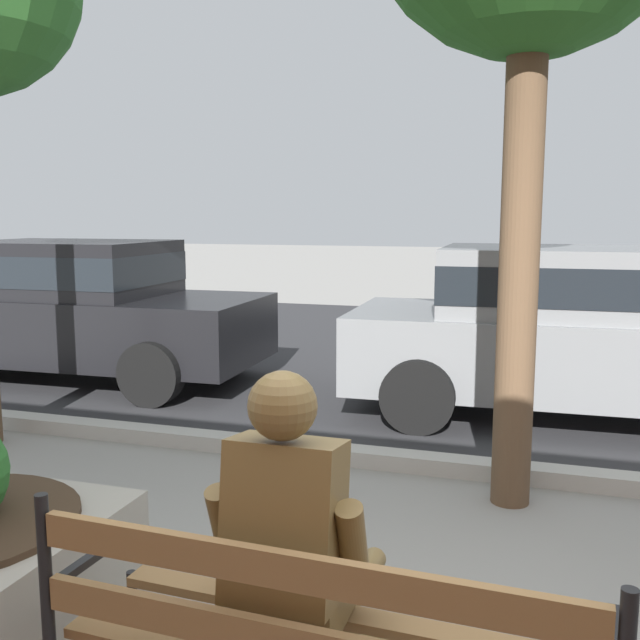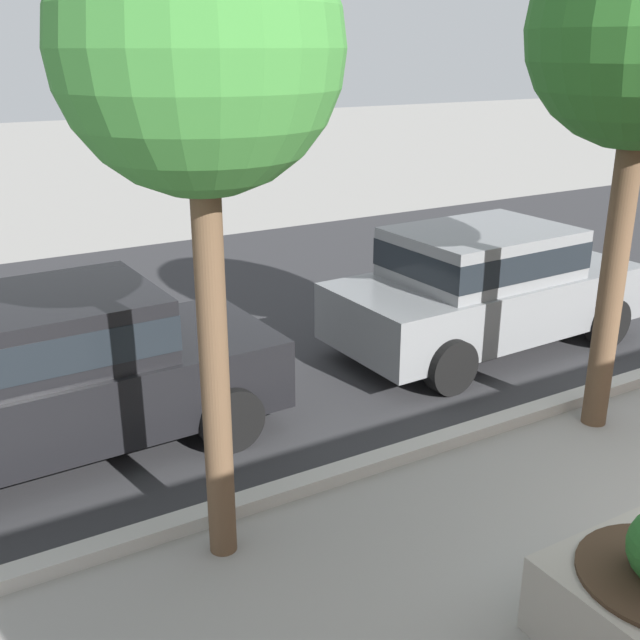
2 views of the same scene
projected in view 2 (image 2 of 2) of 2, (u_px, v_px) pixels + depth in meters
name	position (u px, v px, depth m)	size (l,w,h in m)	color
street_surface	(319.00, 297.00, 11.71)	(60.00, 9.00, 0.01)	#2D2D30
curb_stone	(540.00, 409.00, 7.97)	(60.00, 0.20, 0.12)	#B2AFA8
street_tree_near_bench	(198.00, 56.00, 4.63)	(1.83, 1.83, 4.56)	brown
parked_car_black	(52.00, 370.00, 7.01)	(4.15, 2.02, 1.56)	black
parked_car_grey	(484.00, 284.00, 9.53)	(4.15, 2.02, 1.56)	slate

